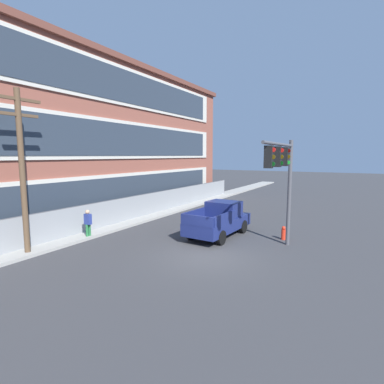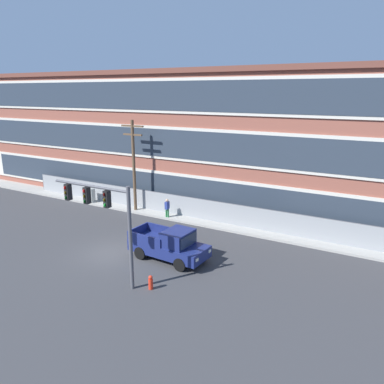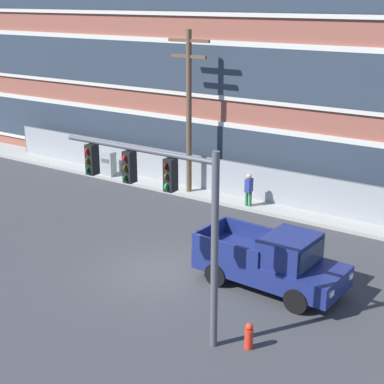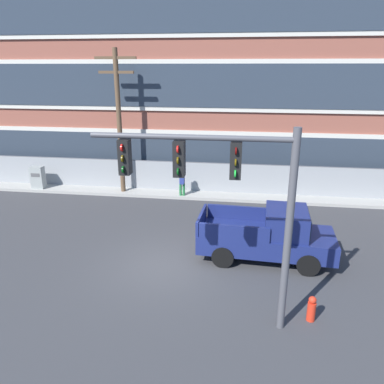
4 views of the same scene
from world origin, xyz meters
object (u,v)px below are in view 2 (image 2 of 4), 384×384
at_px(traffic_signal_mast, 104,210).
at_px(pickup_truck_navy, 170,245).
at_px(electrical_cabinet, 91,196).
at_px(utility_pole_near_corner, 134,162).
at_px(fire_hydrant, 151,282).
at_px(pedestrian_near_cabinet, 167,207).

xyz_separation_m(traffic_signal_mast, pickup_truck_navy, (1.52, 3.96, -3.12)).
bearing_deg(electrical_cabinet, pickup_truck_navy, -26.49).
xyz_separation_m(utility_pole_near_corner, fire_hydrant, (8.82, -10.11, -3.94)).
xyz_separation_m(utility_pole_near_corner, electrical_cabinet, (-5.05, -0.17, -3.59)).
distance_m(electrical_cabinet, pedestrian_near_cabinet, 8.51).
relative_size(pickup_truck_navy, utility_pole_near_corner, 0.65).
relative_size(traffic_signal_mast, pickup_truck_navy, 1.09).
xyz_separation_m(traffic_signal_mast, pedestrian_near_cabinet, (-2.81, 10.24, -3.09)).
bearing_deg(fire_hydrant, electrical_cabinet, 144.39).
bearing_deg(pickup_truck_navy, electrical_cabinet, 153.51).
bearing_deg(electrical_cabinet, fire_hydrant, -35.61).
distance_m(pickup_truck_navy, pedestrian_near_cabinet, 7.63).
height_order(traffic_signal_mast, fire_hydrant, traffic_signal_mast).
height_order(utility_pole_near_corner, fire_hydrant, utility_pole_near_corner).
bearing_deg(traffic_signal_mast, fire_hydrant, 9.28).
xyz_separation_m(traffic_signal_mast, electrical_cabinet, (-11.32, 10.36, -3.34)).
distance_m(traffic_signal_mast, pedestrian_near_cabinet, 11.06).
relative_size(electrical_cabinet, pedestrian_near_cabinet, 0.86).
bearing_deg(fire_hydrant, pedestrian_near_cabinet, 118.68).
bearing_deg(pickup_truck_navy, fire_hydrant, -73.58).
bearing_deg(electrical_cabinet, utility_pole_near_corner, 1.91).
relative_size(electrical_cabinet, fire_hydrant, 1.86).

